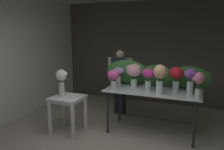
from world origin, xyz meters
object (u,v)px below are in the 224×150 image
Objects in this scene: vase_magenta_snapdragons at (148,77)px; vase_peach_roses at (160,76)px; florist at (120,75)px; vase_lilac_freesia at (119,74)px; vase_rosy_lilies at (199,83)px; vase_violet_tulips at (190,79)px; vase_fuchsia_ranunculus at (113,77)px; display_table_glass at (152,97)px; vase_blush_anemones at (134,72)px; vase_crimson_stock at (176,76)px; vase_white_roses_tall at (62,80)px; side_table_white at (68,102)px.

vase_magenta_snapdragons is 0.79× the size of vase_peach_roses.
florist is 1.24m from vase_magenta_snapdragons.
vase_rosy_lilies is (1.56, -0.36, 0.03)m from vase_lilac_freesia.
vase_violet_tulips is 1.22× the size of vase_fuchsia_ranunculus.
vase_blush_anemones is at bearing 163.55° from display_table_glass.
vase_crimson_stock is 2.19m from vase_white_roses_tall.
side_table_white is 1.17m from vase_lilac_freesia.
vase_magenta_snapdragons reaches higher than display_table_glass.
side_table_white is 1.65m from vase_magenta_snapdragons.
vase_peach_roses is (0.90, -0.03, 0.09)m from vase_fuchsia_ranunculus.
florist is at bearing 135.67° from vase_magenta_snapdragons.
vase_violet_tulips is at bearing -9.79° from vase_blush_anemones.
florist is 2.07m from vase_rosy_lilies.
side_table_white is at bearing -147.91° from vase_blush_anemones.
vase_white_roses_tall is at bearing -163.81° from vase_crimson_stock.
vase_lilac_freesia is at bearing 177.26° from vase_crimson_stock.
florist is at bearing 140.97° from display_table_glass.
vase_violet_tulips is at bearing -27.21° from florist.
vase_magenta_snapdragons is at bearing -30.92° from vase_blush_anemones.
vase_peach_roses is (1.72, 0.34, 0.59)m from side_table_white.
vase_blush_anemones is at bearing 148.02° from vase_peach_roses.
vase_peach_roses is at bearing -19.58° from vase_lilac_freesia.
vase_white_roses_tall is at bearing -167.52° from vase_violet_tulips.
vase_crimson_stock is at bearing 16.19° from vase_white_roses_tall.
florist is 3.71× the size of vase_magenta_snapdragons.
vase_blush_anemones is 1.12m from vase_violet_tulips.
vase_blush_anemones reaches higher than side_table_white.
vase_crimson_stock is at bearing -2.74° from vase_lilac_freesia.
vase_fuchsia_ranunculus is at bearing 24.27° from side_table_white.
vase_lilac_freesia is 1.15m from vase_white_roses_tall.
display_table_glass is 0.96m from vase_rosy_lilies.
vase_fuchsia_ranunculus is (-1.41, -0.15, -0.05)m from vase_violet_tulips.
vase_fuchsia_ranunculus is at bearing -163.65° from display_table_glass.
vase_white_roses_tall is (-2.35, -0.52, -0.10)m from vase_violet_tulips.
florist reaches higher than vase_lilac_freesia.
vase_blush_anemones is at bearing -50.64° from florist.
vase_blush_anemones is (1.13, 0.71, 0.57)m from side_table_white.
florist reaches higher than vase_fuchsia_ranunculus.
vase_lilac_freesia and vase_white_roses_tall have the same top height.
florist is 1.02m from vase_fuchsia_ranunculus.
vase_crimson_stock reaches higher than vase_magenta_snapdragons.
florist reaches higher than vase_violet_tulips.
vase_lilac_freesia is 1.60m from vase_rosy_lilies.
side_table_white is 2.14m from vase_crimson_stock.
florist is (0.60, 1.36, 0.36)m from side_table_white.
vase_fuchsia_ranunculus is at bearing -132.36° from vase_blush_anemones.
vase_peach_roses is (0.25, -0.16, 0.06)m from vase_magenta_snapdragons.
vase_magenta_snapdragons is at bearing 146.60° from vase_peach_roses.
display_table_glass is 2.47× the size of side_table_white.
vase_blush_anemones reaches higher than vase_fuchsia_ranunculus.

